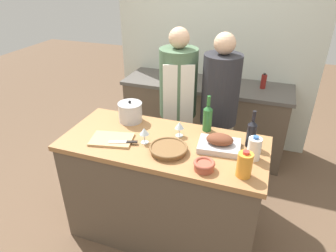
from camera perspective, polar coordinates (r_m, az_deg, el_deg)
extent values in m
plane|color=brown|center=(2.89, -0.75, -18.98)|extent=(12.00, 12.00, 0.00)
cube|color=brown|center=(2.57, -0.81, -12.25)|extent=(1.52, 0.69, 0.90)
cube|color=#A37042|center=(2.29, -0.89, -3.39)|extent=(1.57, 0.71, 0.04)
cube|color=brown|center=(3.75, 6.91, 1.40)|extent=(1.90, 0.58, 0.86)
cube|color=#56514C|center=(3.56, 7.33, 7.80)|extent=(1.96, 0.60, 0.04)
cube|color=silver|center=(3.78, 8.97, 15.24)|extent=(2.46, 0.10, 2.55)
cube|color=#BCBCC1|center=(2.22, 9.71, -3.75)|extent=(0.32, 0.25, 0.04)
ellipsoid|color=brown|center=(2.19, 9.83, -2.54)|extent=(0.21, 0.15, 0.08)
cylinder|color=brown|center=(2.15, 0.08, -4.53)|extent=(0.26, 0.26, 0.04)
torus|color=brown|center=(2.14, 0.08, -4.10)|extent=(0.28, 0.28, 0.02)
cube|color=tan|center=(2.33, -10.65, -2.53)|extent=(0.35, 0.27, 0.02)
cylinder|color=#B7B7BC|center=(2.56, -7.18, 2.53)|extent=(0.20, 0.20, 0.15)
cylinder|color=#B7B7BC|center=(2.53, -7.29, 4.21)|extent=(0.20, 0.20, 0.01)
sphere|color=black|center=(2.52, -7.32, 4.58)|extent=(0.02, 0.02, 0.02)
cylinder|color=#A84C38|center=(1.99, 6.87, -7.64)|extent=(0.13, 0.13, 0.05)
torus|color=#A84C38|center=(1.98, 6.92, -7.05)|extent=(0.14, 0.14, 0.02)
cylinder|color=orange|center=(1.95, 14.35, -7.17)|extent=(0.10, 0.10, 0.17)
cylinder|color=red|center=(1.90, 14.68, -4.91)|extent=(0.04, 0.04, 0.02)
cylinder|color=white|center=(2.13, 16.08, -4.19)|extent=(0.09, 0.09, 0.16)
cylinder|color=#3360B2|center=(2.09, 16.41, -2.12)|extent=(0.04, 0.04, 0.02)
cylinder|color=#28662D|center=(2.41, 7.51, 1.14)|extent=(0.07, 0.07, 0.19)
cone|color=#28662D|center=(2.36, 7.68, 3.53)|extent=(0.07, 0.07, 0.04)
cylinder|color=#28662D|center=(2.34, 7.77, 4.80)|extent=(0.03, 0.03, 0.08)
cylinder|color=black|center=(2.27, 15.54, -1.77)|extent=(0.07, 0.07, 0.18)
cone|color=black|center=(2.22, 15.89, 0.60)|extent=(0.07, 0.07, 0.03)
cylinder|color=black|center=(2.19, 16.08, 1.87)|extent=(0.03, 0.03, 0.07)
cylinder|color=silver|center=(2.36, 2.15, -1.81)|extent=(0.06, 0.06, 0.00)
cylinder|color=silver|center=(2.34, 2.16, -1.10)|extent=(0.01, 0.01, 0.06)
cone|color=silver|center=(2.31, 2.19, 0.15)|extent=(0.07, 0.07, 0.05)
cylinder|color=silver|center=(2.28, -4.45, -3.11)|extent=(0.06, 0.06, 0.00)
cylinder|color=silver|center=(2.26, -4.49, -2.33)|extent=(0.01, 0.01, 0.07)
cone|color=silver|center=(2.23, -4.55, -1.00)|extent=(0.07, 0.07, 0.05)
cube|color=#B7B7BC|center=(2.27, -9.58, -2.99)|extent=(0.14, 0.07, 0.01)
cube|color=black|center=(2.25, -6.87, -3.03)|extent=(0.09, 0.05, 0.01)
cylinder|color=maroon|center=(3.51, 17.73, 8.06)|extent=(0.06, 0.06, 0.16)
cylinder|color=black|center=(3.49, 17.94, 9.39)|extent=(0.03, 0.03, 0.02)
cylinder|color=#332D28|center=(3.53, 7.75, 9.64)|extent=(0.06, 0.06, 0.20)
cylinder|color=black|center=(3.50, 7.87, 11.30)|extent=(0.02, 0.02, 0.02)
cylinder|color=#B28E2D|center=(3.61, 8.98, 9.67)|extent=(0.07, 0.07, 0.16)
cylinder|color=black|center=(3.58, 9.09, 11.05)|extent=(0.03, 0.03, 0.02)
cube|color=beige|center=(3.23, 1.77, -3.88)|extent=(0.34, 0.28, 0.79)
cylinder|color=#4C6B4C|center=(2.90, 1.99, 8.24)|extent=(0.36, 0.36, 0.66)
sphere|color=#DBAD89|center=(2.78, 2.14, 16.45)|extent=(0.19, 0.19, 0.19)
cube|color=silver|center=(2.82, 1.95, 3.43)|extent=(0.27, 0.10, 0.84)
cube|color=beige|center=(3.14, 8.90, -5.45)|extent=(0.32, 0.26, 0.78)
cylinder|color=#28282D|center=(2.80, 10.00, 6.81)|extent=(0.34, 0.34, 0.65)
sphere|color=#DBAD89|center=(2.67, 10.79, 15.21)|extent=(0.19, 0.19, 0.19)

